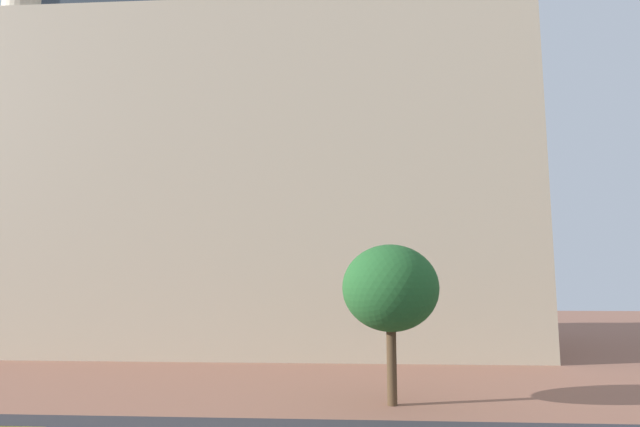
# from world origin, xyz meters

# --- Properties ---
(landmark_building) EXTENTS (27.57, 15.51, 32.52)m
(landmark_building) POSITION_xyz_m (-3.83, 29.61, 10.29)
(landmark_building) COLOR beige
(landmark_building) RESTS_ON ground_plane
(tree_curb_far) EXTENTS (2.85, 2.85, 4.64)m
(tree_curb_far) POSITION_xyz_m (2.11, 14.28, 3.34)
(tree_curb_far) COLOR #4C3823
(tree_curb_far) RESTS_ON ground_plane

